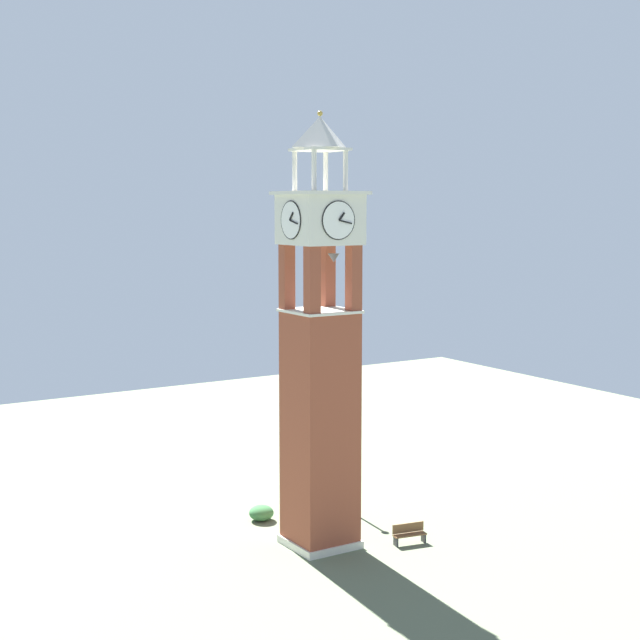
# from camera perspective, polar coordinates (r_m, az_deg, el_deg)

# --- Properties ---
(ground) EXTENTS (80.00, 80.00, 0.00)m
(ground) POSITION_cam_1_polar(r_m,az_deg,el_deg) (45.78, 0.00, -13.24)
(ground) COLOR #5B664C
(clock_tower) EXTENTS (3.34, 3.34, 19.87)m
(clock_tower) POSITION_cam_1_polar(r_m,az_deg,el_deg) (43.63, 0.00, -3.06)
(clock_tower) COLOR brown
(clock_tower) RESTS_ON ground
(park_bench) EXTENTS (0.73, 1.65, 0.95)m
(park_bench) POSITION_cam_1_polar(r_m,az_deg,el_deg) (45.97, 5.33, -12.55)
(park_bench) COLOR brown
(park_bench) RESTS_ON ground
(lamp_post) EXTENTS (0.36, 0.36, 3.46)m
(lamp_post) POSITION_cam_1_polar(r_m,az_deg,el_deg) (49.22, 2.12, -8.81)
(lamp_post) COLOR black
(lamp_post) RESTS_ON ground
(trash_bin) EXTENTS (0.52, 0.52, 0.80)m
(trash_bin) POSITION_cam_1_polar(r_m,az_deg,el_deg) (49.55, -0.67, -11.16)
(trash_bin) COLOR #2D2D33
(trash_bin) RESTS_ON ground
(shrub_near_entry) EXTENTS (1.24, 1.24, 0.77)m
(shrub_near_entry) POSITION_cam_1_polar(r_m,az_deg,el_deg) (49.04, -3.51, -11.39)
(shrub_near_entry) COLOR #336638
(shrub_near_entry) RESTS_ON ground
(shrub_left_of_tower) EXTENTS (0.92, 0.92, 0.71)m
(shrub_left_of_tower) POSITION_cam_1_polar(r_m,az_deg,el_deg) (49.28, 0.74, -11.32)
(shrub_left_of_tower) COLOR #336638
(shrub_left_of_tower) RESTS_ON ground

